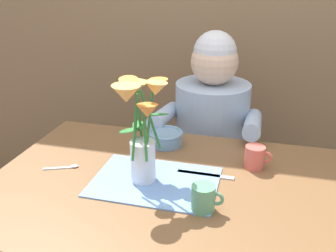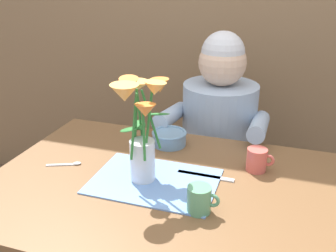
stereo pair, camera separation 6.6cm
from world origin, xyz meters
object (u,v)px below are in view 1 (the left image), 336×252
coffee_cup (204,198)px  ceramic_mug (255,157)px  seated_person (210,151)px  flower_vase (141,123)px  ceramic_bowl (165,137)px  dinner_knife (205,175)px

coffee_cup → ceramic_mug: size_ratio=1.00×
seated_person → flower_vase: bearing=-104.5°
ceramic_bowl → coffee_cup: (0.22, -0.39, 0.01)m
coffee_cup → ceramic_mug: same height
dinner_knife → coffee_cup: (0.03, -0.19, 0.04)m
ceramic_mug → ceramic_bowl: bearing=163.9°
ceramic_bowl → ceramic_mug: ceramic_mug is taller
dinner_knife → ceramic_mug: 0.19m
flower_vase → dinner_knife: 0.29m
seated_person → coffee_cup: bearing=-85.6°
dinner_knife → seated_person: bearing=96.5°
seated_person → flower_vase: seated_person is taller
flower_vase → coffee_cup: flower_vase is taller
dinner_knife → ceramic_mug: ceramic_mug is taller
seated_person → ceramic_bowl: seated_person is taller
seated_person → flower_vase: (-0.13, -0.61, 0.38)m
dinner_knife → coffee_cup: bearing=-82.2°
coffee_cup → ceramic_mug: 0.32m
dinner_knife → coffee_cup: coffee_cup is taller
dinner_knife → ceramic_mug: bearing=32.4°
ceramic_bowl → coffee_cup: size_ratio=1.46×
seated_person → flower_vase: 0.73m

